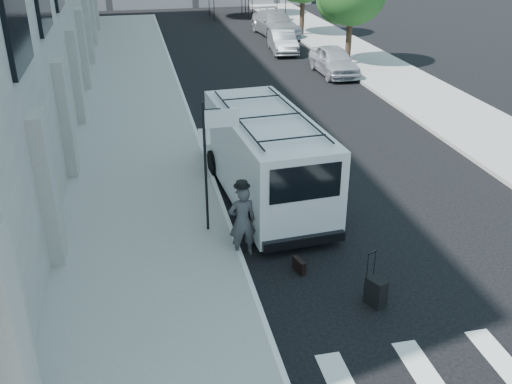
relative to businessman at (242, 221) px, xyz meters
name	(u,v)px	position (x,y,z in m)	size (l,w,h in m)	color
ground	(342,291)	(1.90, -2.00, -0.94)	(120.00, 120.00, 0.00)	black
sidewalk_left	(134,99)	(-2.35, 14.00, -0.87)	(4.50, 48.00, 0.15)	gray
sidewalk_right	(370,64)	(10.90, 18.00, -0.87)	(4.00, 56.00, 0.15)	gray
sign_pole	(214,140)	(-0.46, 1.20, 1.71)	(1.03, 0.07, 3.50)	black
businessman	(242,221)	(0.00, 0.00, 0.00)	(0.69, 0.45, 1.89)	#403F42
briefcase	(299,266)	(1.16, -1.05, -0.77)	(0.12, 0.44, 0.34)	black
suitcase	(376,292)	(2.43, -2.62, -0.61)	(0.44, 0.52, 1.25)	black
cargo_van	(264,156)	(1.26, 3.06, 0.38)	(2.84, 7.07, 2.58)	silver
parked_car_a	(334,61)	(8.17, 16.50, -0.21)	(1.74, 4.31, 1.47)	#ADAEB5
parked_car_b	(283,41)	(6.90, 22.32, -0.27)	(1.42, 4.08, 1.34)	slate
parked_car_c	(275,23)	(7.79, 27.75, -0.12)	(2.30, 5.66, 1.64)	#9A9DA1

